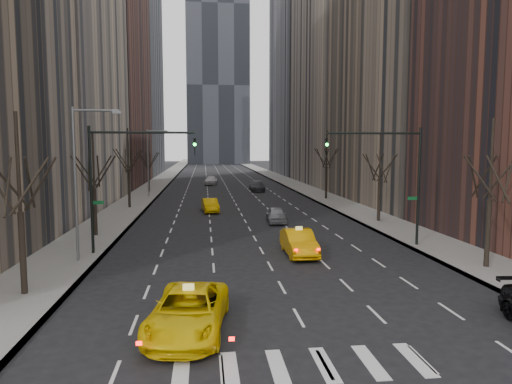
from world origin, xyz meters
name	(u,v)px	position (x,y,z in m)	size (l,w,h in m)	color
ground	(299,318)	(0.00, 0.00, 0.00)	(400.00, 400.00, 0.00)	black
sidewalk_left	(159,182)	(-12.25, 70.00, 0.07)	(4.50, 320.00, 0.15)	slate
sidewalk_right	(287,181)	(12.25, 70.00, 0.07)	(4.50, 320.00, 0.15)	slate
bld_left_far	(100,59)	(-21.50, 66.00, 22.00)	(14.00, 28.00, 44.00)	brown
bld_left_deep	(127,48)	(-21.50, 96.00, 30.00)	(14.00, 30.00, 60.00)	slate
bld_right_far	(344,45)	(21.50, 64.00, 25.00)	(14.00, 28.00, 50.00)	tan
bld_right_deep	(306,56)	(21.50, 95.00, 29.00)	(14.00, 30.00, 58.00)	slate
tower_far	(217,12)	(2.00, 170.00, 60.00)	(24.00, 24.00, 120.00)	black
tree_lw_a	(21,213)	(-12.00, 4.00, 3.88)	(3.36, 3.50, 8.28)	black
tree_lw_b	(94,188)	(-12.00, 18.00, 3.72)	(3.36, 3.50, 7.82)	black
tree_lw_c	(129,172)	(-12.00, 34.00, 4.04)	(3.36, 3.50, 8.74)	black
tree_lw_d	(148,169)	(-12.00, 52.00, 3.56)	(3.36, 3.50, 7.36)	black
tree_rw_a	(489,201)	(12.00, 6.00, 3.88)	(3.36, 3.50, 8.28)	black
tree_rw_b	(379,182)	(12.00, 22.00, 3.72)	(3.36, 3.50, 7.82)	black
tree_rw_c	(326,168)	(12.00, 40.00, 4.04)	(3.36, 3.50, 8.74)	black
traffic_mast_left	(118,169)	(-9.11, 12.00, 5.49)	(6.69, 0.39, 8.00)	black
traffic_mast_right	(395,167)	(9.11, 12.00, 5.49)	(6.69, 0.39, 8.00)	black
streetlight_near	(81,168)	(-10.84, 10.00, 5.62)	(2.83, 0.22, 9.00)	slate
streetlight_far	(151,156)	(-10.84, 45.00, 5.62)	(2.83, 0.22, 9.00)	slate
taxi_suv	(188,311)	(-4.37, -0.93, 0.80)	(2.65, 5.76, 1.60)	yellow
taxi_sedan	(299,242)	(2.21, 10.51, 0.81)	(1.70, 4.89, 1.61)	#DD9504
silver_sedan_ahead	(276,215)	(2.73, 22.92, 0.69)	(1.64, 4.06, 1.38)	#929499
far_taxi	(210,205)	(-3.14, 30.32, 0.71)	(1.51, 4.32, 1.42)	#D99F04
far_suv_grey	(257,186)	(4.38, 52.21, 0.78)	(2.18, 5.37, 1.56)	#333238
far_car_white	(211,180)	(-2.53, 64.54, 0.83)	(1.95, 4.85, 1.65)	silver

